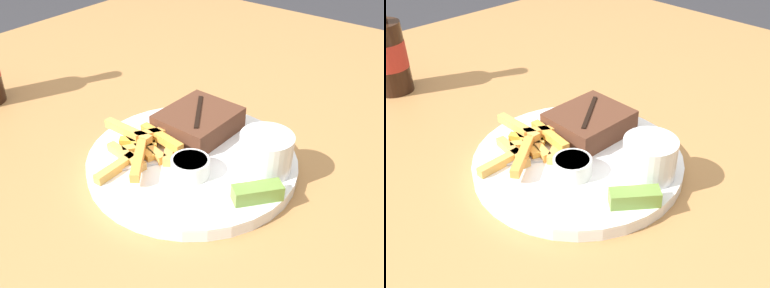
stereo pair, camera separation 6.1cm
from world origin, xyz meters
The scene contains 9 objects.
dining_table centered at (0.00, 0.00, 0.69)m, with size 1.45×1.38×0.75m.
dinner_plate centered at (0.00, 0.00, 0.76)m, with size 0.29×0.29×0.02m.
steak_portion centered at (0.06, 0.03, 0.79)m, with size 0.11×0.10×0.04m.
fries_pile centered at (-0.04, 0.06, 0.78)m, with size 0.16×0.13×0.02m.
coleslaw_cup centered at (0.04, -0.09, 0.80)m, with size 0.07×0.07×0.05m.
dipping_sauce_cup centered at (-0.03, -0.02, 0.78)m, with size 0.05×0.05×0.02m.
pickle_spear centered at (-0.02, -0.12, 0.78)m, with size 0.06×0.06×0.02m.
fork_utensil centered at (-0.06, 0.04, 0.77)m, with size 0.12×0.09×0.00m.
beer_bottle centered at (-0.07, 0.40, 0.83)m, with size 0.07×0.07×0.20m.
Camera 2 is at (-0.36, -0.36, 1.13)m, focal length 42.00 mm.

